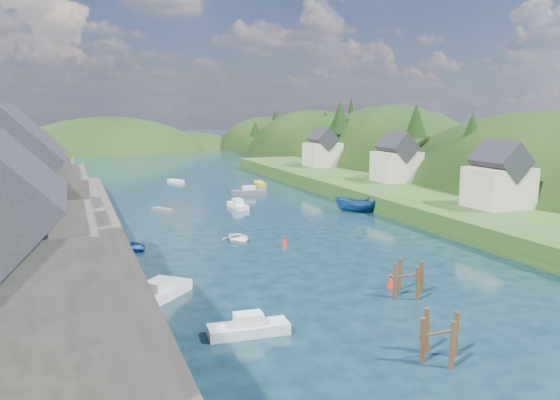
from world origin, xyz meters
name	(u,v)px	position (x,y,z in m)	size (l,w,h in m)	color
ground	(229,204)	(0.00, 50.00, 0.00)	(600.00, 600.00, 0.00)	black
hillside_right	(389,206)	(45.00, 75.00, -7.41)	(36.00, 245.56, 48.00)	black
far_hills	(141,178)	(1.22, 174.01, -10.80)	(103.00, 68.00, 44.00)	black
hill_trees	(206,129)	(0.10, 64.57, 11.07)	(92.39, 149.07, 12.46)	black
quay_left	(63,263)	(-24.00, 20.00, 1.00)	(12.00, 110.00, 2.00)	#2D2B28
quayside_buildings	(21,229)	(-26.00, 6.39, 7.09)	(8.00, 35.84, 12.90)	#2D2B28
boat_sheds	(43,188)	(-26.00, 39.00, 5.27)	(7.00, 21.00, 7.50)	#2D2D30
terrace_right	(402,196)	(25.00, 40.00, 1.20)	(16.00, 120.00, 2.40)	#234719
right_bank_cottages	(390,161)	(28.00, 48.33, 5.84)	(9.00, 59.24, 8.41)	beige
piling_cluster_near	(439,341)	(-3.22, -6.28, 1.12)	(2.82, 2.67, 3.38)	#382314
piling_cluster_far	(408,282)	(1.59, 3.93, 1.07)	(2.98, 2.80, 3.29)	#382314
channel_buoy_near	(391,281)	(1.42, 6.20, 0.48)	(0.70, 0.70, 1.10)	red
channel_buoy_far	(284,241)	(-1.63, 22.46, 0.48)	(0.70, 0.70, 1.10)	red
moored_boats	(299,247)	(-1.58, 18.58, 0.71)	(38.12, 98.35, 2.39)	#575A64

